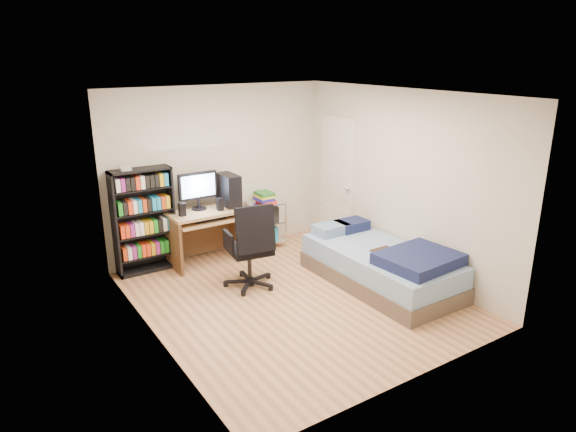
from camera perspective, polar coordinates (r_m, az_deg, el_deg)
room at (r=6.05m, az=0.67°, el=1.55°), size 3.58×4.08×2.58m
media_shelf at (r=7.29m, az=-15.73°, el=-0.39°), size 0.82×0.27×1.52m
computer_desk at (r=7.49m, az=-8.54°, el=0.30°), size 1.05×0.61×1.33m
office_chair at (r=6.67m, az=-4.15°, el=-4.97°), size 0.77×0.77×1.15m
wire_cart at (r=7.97m, az=-2.52°, el=0.55°), size 0.60×0.47×0.89m
bed at (r=6.87m, az=10.40°, el=-5.39°), size 1.08×2.16×0.62m
door at (r=8.15m, az=5.51°, el=3.93°), size 0.12×0.80×2.00m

